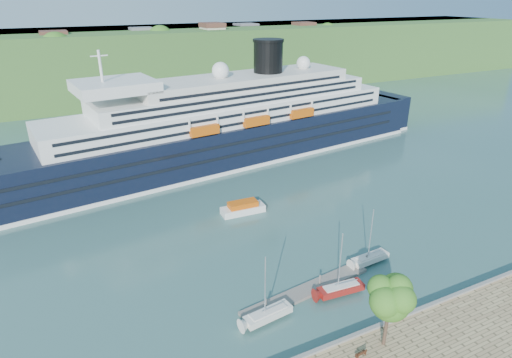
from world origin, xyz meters
name	(u,v)px	position (x,y,z in m)	size (l,w,h in m)	color
ground	(346,345)	(0.00, 0.00, 0.00)	(400.00, 400.00, 0.00)	#325953
far_hillside	(115,63)	(0.00, 145.00, 12.00)	(400.00, 50.00, 24.00)	#355E25
quay_coping	(348,338)	(0.00, -0.20, 1.15)	(220.00, 0.50, 0.30)	slate
cruise_ship	(222,104)	(9.50, 59.99, 13.44)	(119.68, 17.43, 26.88)	black
park_bench	(361,353)	(-0.33, -2.75, 1.43)	(1.34, 0.55, 0.86)	#4C2815
promenade_tree	(389,309)	(3.03, -2.47, 5.74)	(5.72, 5.72, 9.48)	#2D641A
floating_pontoon	(307,290)	(1.00, 9.81, 0.22)	(19.73, 2.41, 0.44)	slate
sailboat_white_near	(268,291)	(-6.07, 7.33, 4.38)	(6.79, 1.89, 8.77)	silver
sailboat_red	(343,266)	(4.66, 7.44, 4.44)	(6.88, 1.91, 8.89)	maroon
sailboat_white_far	(373,238)	(12.76, 11.36, 4.25)	(6.58, 1.83, 8.50)	silver
tender_launch	(243,207)	(2.66, 33.79, 1.10)	(7.93, 2.71, 2.19)	#C8510B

